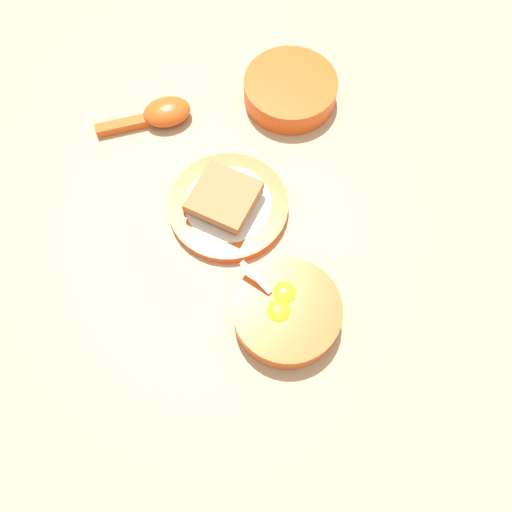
{
  "coord_description": "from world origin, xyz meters",
  "views": [
    {
      "loc": [
        0.34,
        -0.2,
        0.66
      ],
      "look_at": [
        0.1,
        -0.07,
        0.02
      ],
      "focal_mm": 35.0,
      "sensor_mm": 36.0,
      "label": 1
    }
  ],
  "objects_px": {
    "egg_bowl": "(286,312)",
    "toast_sandwich": "(224,198)",
    "soup_spoon": "(161,114)",
    "toast_plate": "(228,206)",
    "congee_bowl": "(290,89)"
  },
  "relations": [
    {
      "from": "egg_bowl",
      "to": "toast_sandwich",
      "type": "relative_size",
      "value": 1.2
    },
    {
      "from": "soup_spoon",
      "to": "toast_plate",
      "type": "bearing_deg",
      "value": 5.93
    },
    {
      "from": "toast_sandwich",
      "to": "soup_spoon",
      "type": "bearing_deg",
      "value": -175.31
    },
    {
      "from": "egg_bowl",
      "to": "toast_sandwich",
      "type": "xyz_separation_m",
      "value": [
        -0.19,
        0.0,
        0.01
      ]
    },
    {
      "from": "egg_bowl",
      "to": "soup_spoon",
      "type": "height_order",
      "value": "egg_bowl"
    },
    {
      "from": "toast_sandwich",
      "to": "soup_spoon",
      "type": "relative_size",
      "value": 0.79
    },
    {
      "from": "egg_bowl",
      "to": "soup_spoon",
      "type": "xyz_separation_m",
      "value": [
        -0.38,
        -0.01,
        -0.01
      ]
    },
    {
      "from": "soup_spoon",
      "to": "congee_bowl",
      "type": "relative_size",
      "value": 1.05
    },
    {
      "from": "congee_bowl",
      "to": "toast_plate",
      "type": "bearing_deg",
      "value": -53.21
    },
    {
      "from": "egg_bowl",
      "to": "soup_spoon",
      "type": "distance_m",
      "value": 0.38
    },
    {
      "from": "toast_plate",
      "to": "toast_sandwich",
      "type": "distance_m",
      "value": 0.02
    },
    {
      "from": "egg_bowl",
      "to": "congee_bowl",
      "type": "height_order",
      "value": "egg_bowl"
    },
    {
      "from": "toast_sandwich",
      "to": "congee_bowl",
      "type": "bearing_deg",
      "value": 125.63
    },
    {
      "from": "soup_spoon",
      "to": "toast_sandwich",
      "type": "bearing_deg",
      "value": 4.69
    },
    {
      "from": "soup_spoon",
      "to": "congee_bowl",
      "type": "distance_m",
      "value": 0.21
    }
  ]
}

